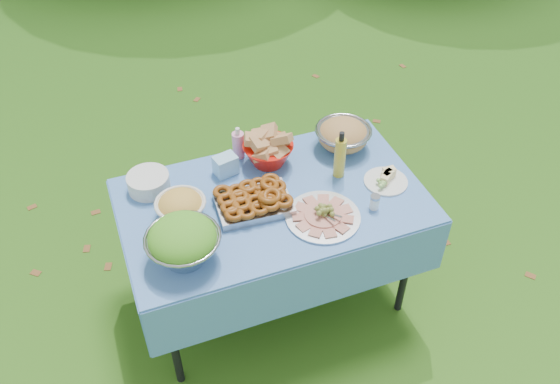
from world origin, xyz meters
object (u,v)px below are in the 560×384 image
(salad_bowl, at_px, (183,242))
(pasta_bowl_steel, at_px, (343,135))
(charcuterie_platter, at_px, (323,212))
(oil_bottle, at_px, (340,154))
(plate_stack, at_px, (149,182))
(bread_bowl, at_px, (268,149))
(picnic_table, at_px, (274,252))

(salad_bowl, xyz_separation_m, pasta_bowl_steel, (0.97, 0.47, -0.03))
(charcuterie_platter, relative_size, oil_bottle, 1.34)
(plate_stack, xyz_separation_m, bread_bowl, (0.62, -0.02, 0.04))
(oil_bottle, bearing_deg, salad_bowl, -162.48)
(salad_bowl, distance_m, charcuterie_platter, 0.66)
(bread_bowl, relative_size, pasta_bowl_steel, 0.89)
(picnic_table, relative_size, charcuterie_platter, 4.15)
(salad_bowl, relative_size, bread_bowl, 1.24)
(picnic_table, bearing_deg, pasta_bowl_steel, 27.71)
(bread_bowl, bearing_deg, picnic_table, -105.36)
(pasta_bowl_steel, relative_size, oil_bottle, 1.11)
(pasta_bowl_steel, bearing_deg, picnic_table, -152.29)
(salad_bowl, distance_m, plate_stack, 0.51)
(bread_bowl, distance_m, pasta_bowl_steel, 0.41)
(oil_bottle, bearing_deg, bread_bowl, 144.10)
(charcuterie_platter, bearing_deg, bread_bowl, 101.93)
(picnic_table, distance_m, pasta_bowl_steel, 0.72)
(picnic_table, distance_m, charcuterie_platter, 0.50)
(picnic_table, bearing_deg, plate_stack, 152.21)
(pasta_bowl_steel, distance_m, oil_bottle, 0.24)
(salad_bowl, bearing_deg, oil_bottle, 17.52)
(charcuterie_platter, bearing_deg, picnic_table, 130.72)
(bread_bowl, height_order, oil_bottle, oil_bottle)
(picnic_table, xyz_separation_m, charcuterie_platter, (0.17, -0.20, 0.42))
(picnic_table, height_order, charcuterie_platter, charcuterie_platter)
(pasta_bowl_steel, bearing_deg, charcuterie_platter, -124.43)
(bread_bowl, bearing_deg, oil_bottle, -35.90)
(plate_stack, bearing_deg, bread_bowl, -1.42)
(plate_stack, relative_size, oil_bottle, 0.79)
(oil_bottle, bearing_deg, pasta_bowl_steel, 60.31)
(picnic_table, relative_size, salad_bowl, 4.52)
(picnic_table, distance_m, oil_bottle, 0.64)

